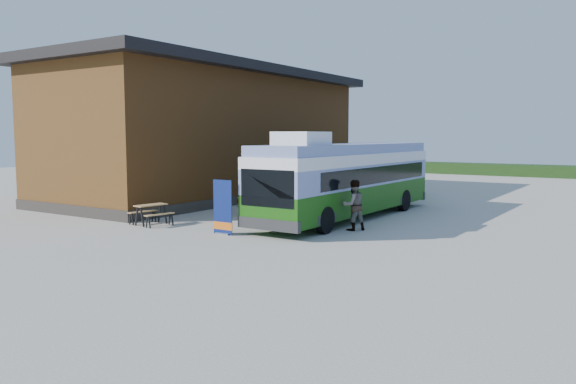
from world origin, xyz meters
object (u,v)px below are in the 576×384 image
Objects in this scene: picnic_table at (151,210)px; person_b at (353,205)px; banner at (223,212)px; slurry_tanker at (392,173)px; bus at (348,177)px; person_a at (243,196)px.

person_b is at bearing 33.14° from picnic_table.
banner reaches higher than picnic_table.
banner is at bearing 7.16° from picnic_table.
banner is 4.98m from person_b.
person_b is (7.47, 3.32, 0.35)m from picnic_table.
banner is at bearing -108.08° from slurry_tanker.
bus reaches higher than slurry_tanker.
bus reaches higher than person_b.
banner is 0.30× the size of slurry_tanker.
person_a reaches higher than picnic_table.
person_a is 0.89× the size of person_b.
person_b is 0.29× the size of slurry_tanker.
person_b is at bearing 44.55° from banner.
person_a is (1.24, 4.51, 0.24)m from picnic_table.
banner is at bearing -9.62° from person_b.
picnic_table is at bearing -140.08° from person_a.
person_b is (3.58, 3.46, 0.14)m from banner.
picnic_table is 0.25× the size of slurry_tanker.
slurry_tanker is (-3.17, 11.34, 0.51)m from person_b.
banner is at bearing -95.01° from person_a.
picnic_table is 15.31m from slurry_tanker.
person_a is 6.34m from person_b.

